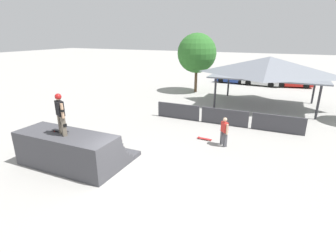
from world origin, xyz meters
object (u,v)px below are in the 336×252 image
Objects in this scene: tree_far_back at (197,53)px; parked_car_red at (292,82)px; skater_on_deck at (60,111)px; skateboard_on_ground at (204,139)px; bystander_walking at (224,130)px; parked_car_blue at (232,78)px; parked_car_white at (261,80)px; skateboard_on_deck at (60,131)px.

parked_car_red is at bearing 37.75° from tree_far_back.
skater_on_deck is 2.17× the size of skateboard_on_ground.
skater_on_deck is 7.96m from bystander_walking.
tree_far_back reaches higher than parked_car_blue.
parked_car_red is at bearing 12.85° from parked_car_white.
bystander_walking is 1.46m from skateboard_on_ground.
skater_on_deck reaches higher than skateboard_on_ground.
skater_on_deck is 2.13× the size of skateboard_on_deck.
parked_car_red is at bearing -52.55° from bystander_walking.
parked_car_red is at bearing -99.43° from skateboard_on_ground.
tree_far_back is (-0.13, 17.72, 1.24)m from skater_on_deck.
parked_car_blue reaches higher than skateboard_on_ground.
skateboard_on_ground is at bearing -88.25° from parked_car_white.
parked_car_white is at bearing -89.80° from skateboard_on_ground.
skateboard_on_deck is 7.49m from skateboard_on_ground.
skateboard_on_deck is 24.47m from parked_car_blue.
skateboard_on_ground is 13.51m from tree_far_back.
skateboard_on_ground is at bearing 29.92° from bystander_walking.
skater_on_deck is 0.40× the size of parked_car_red.
bystander_walking is at bearing 41.49° from skateboard_on_deck.
parked_car_blue is at bearing 179.38° from parked_car_white.
skater_on_deck reaches higher than parked_car_blue.
parked_car_blue is at bearing 70.76° from tree_far_back.
skateboard_on_deck is at bearing 51.37° from skateboard_on_ground.
skateboard_on_deck is at bearing -91.66° from parked_car_blue.
parked_car_red is (6.58, 0.16, 0.00)m from parked_car_blue.
parked_car_white is 0.95× the size of parked_car_red.
bystander_walking is 0.35× the size of parked_car_red.
parked_car_red is (3.29, 0.47, 0.00)m from parked_car_white.
parked_car_red is at bearing 96.06° from skater_on_deck.
parked_car_white is at bearing 102.87° from skater_on_deck.
skateboard_on_deck is 24.73m from parked_car_white.
parked_car_red is (4.26, 19.02, 0.54)m from skateboard_on_ground.
parked_car_white is 3.32m from parked_car_red.
skateboard_on_ground is (4.55, 5.62, -2.52)m from skater_on_deck.
skater_on_deck is 0.31× the size of tree_far_back.
tree_far_back is at bearing -18.32° from bystander_walking.
skateboard_on_ground is 19.01m from parked_car_blue.
bystander_walking reaches higher than parked_car_red.
parked_car_blue is (-3.48, 19.21, -0.26)m from bystander_walking.
parked_car_blue is (-2.32, 18.86, 0.54)m from skateboard_on_ground.
tree_far_back is 7.85m from parked_car_blue.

